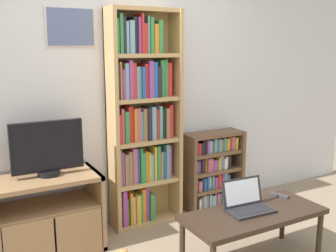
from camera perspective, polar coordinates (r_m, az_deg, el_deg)
The scene contains 8 objects.
wall_back at distance 3.70m, azimuth -7.29°, elevation 5.46°, with size 6.13×0.09×2.60m.
tv_stand at distance 3.45m, azimuth -16.94°, elevation -12.22°, with size 0.84×0.47×0.65m.
television at distance 3.31m, azimuth -17.12°, elevation -3.16°, with size 0.57×0.18×0.45m.
bookshelf_tall at distance 3.66m, azimuth -3.84°, elevation 0.84°, with size 0.68×0.25×2.02m.
bookshelf_short at distance 4.20m, azimuth 6.27°, elevation -6.40°, with size 0.64×0.26×0.81m.
coffee_table at distance 3.18m, azimuth 12.30°, elevation -12.85°, with size 1.12×0.48×0.44m.
laptop at distance 3.17m, azimuth 11.37°, elevation -10.84°, with size 0.37×0.27×0.23m.
remote_near_laptop at distance 3.51m, azimuth 15.83°, elevation -9.66°, with size 0.10×0.16×0.02m.
Camera 1 is at (-1.35, -1.76, 1.68)m, focal length 42.00 mm.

